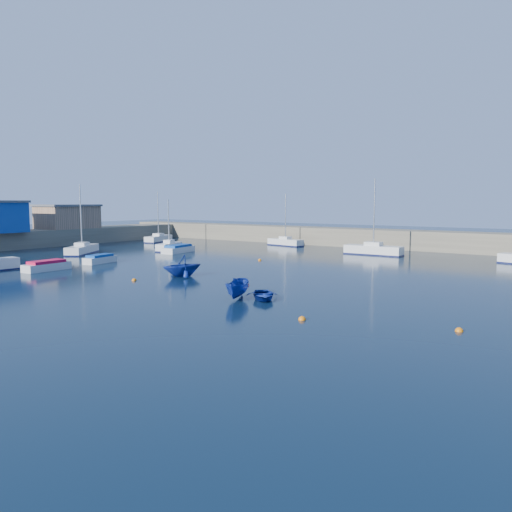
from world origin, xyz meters
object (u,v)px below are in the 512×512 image
Objects in this scene: motorboat_2 at (178,249)px; sailboat_5 at (285,242)px; sailboat_2 at (82,249)px; sailboat_3 at (169,246)px; motorboat_0 at (47,266)px; dinghy_center at (263,295)px; sailboat_4 at (159,238)px; motorboat_1 at (100,259)px; dinghy_left at (182,266)px; sailboat_6 at (373,250)px; brick_shed_a at (67,217)px; dinghy_right at (238,289)px.

sailboat_5 is at bearing 61.84° from motorboat_2.
sailboat_2 reaches higher than sailboat_5.
sailboat_3 reaches higher than motorboat_0.
sailboat_4 is at bearing 104.51° from dinghy_center.
sailboat_3 is 0.83× the size of sailboat_4.
motorboat_1 is (15.74, -23.49, -0.12)m from sailboat_4.
motorboat_0 is at bearing -95.56° from sailboat_3.
sailboat_5 reaches higher than motorboat_0.
motorboat_1 is at bearing -95.14° from motorboat_2.
dinghy_left is at bearing 17.54° from motorboat_0.
sailboat_6 is 2.58× the size of dinghy_left.
sailboat_2 reaches higher than motorboat_1.
dinghy_right is at bearing -22.22° from brick_shed_a.
motorboat_2 is at bearing 84.60° from motorboat_1.
dinghy_right is (23.23, -0.45, 0.19)m from motorboat_0.
dinghy_center is (4.91, -31.15, -0.32)m from sailboat_6.
sailboat_6 reaches higher than sailboat_3.
dinghy_center is at bearing -23.18° from motorboat_1.
motorboat_0 is 1.25× the size of dinghy_left.
dinghy_right is (24.83, -19.85, 0.17)m from motorboat_2.
sailboat_5 is (29.15, 16.84, -3.55)m from brick_shed_a.
sailboat_3 is 34.69m from dinghy_right.
motorboat_0 is at bearing -94.33° from motorboat_2.
sailboat_4 reaches higher than sailboat_3.
brick_shed_a is at bearing 139.58° from motorboat_0.
sailboat_5 reaches higher than dinghy_right.
sailboat_4 is 50.86m from dinghy_center.
sailboat_2 reaches higher than dinghy_center.
dinghy_center is (20.57, -35.73, -0.24)m from sailboat_5.
motorboat_2 is (2.80, -1.14, -0.10)m from sailboat_3.
sailboat_2 is 1.27× the size of sailboat_3.
sailboat_2 is 1.65× the size of motorboat_2.
motorboat_1 is at bearing 126.48° from dinghy_center.
brick_shed_a reaches higher than motorboat_0.
motorboat_1 is at bearing -73.43° from sailboat_4.
dinghy_center is at bearing -53.11° from sailboat_4.
sailboat_6 is at bearing 6.66° from sailboat_3.
dinghy_left is at bearing -59.66° from sailboat_3.
dinghy_left is (38.00, -14.40, -3.15)m from brick_shed_a.
sailboat_6 reaches higher than dinghy_left.
dinghy_right is at bearing -25.79° from motorboat_1.
sailboat_5 is at bearing 26.83° from sailboat_2.
dinghy_right is (33.73, -11.85, 0.08)m from sailboat_2.
sailboat_3 is at bearing 95.49° from motorboat_1.
sailboat_2 is at bearing 123.17° from sailboat_6.
sailboat_4 reaches higher than motorboat_2.
sailboat_2 is at bearing 159.54° from sailboat_5.
sailboat_3 is 1.71× the size of motorboat_1.
sailboat_4 is 18.34m from motorboat_2.
motorboat_2 is (-21.44, -12.09, -0.15)m from sailboat_6.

